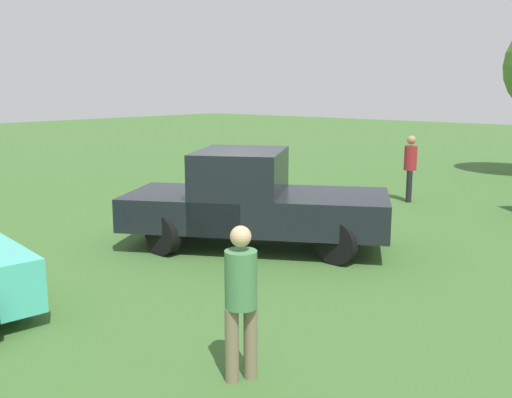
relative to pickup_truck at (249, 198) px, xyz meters
name	(u,v)px	position (x,y,z in m)	size (l,w,h in m)	color
ground_plane	(238,241)	(0.42, -0.14, -0.92)	(80.00, 80.00, 0.00)	#3D662D
pickup_truck	(249,198)	(0.00, 0.00, 0.00)	(5.05, 4.03, 1.79)	black
person_bystander	(410,165)	(-0.31, -5.90, 0.05)	(0.43, 0.43, 1.70)	black
person_visitor	(241,295)	(-3.19, 3.76, -0.02)	(0.43, 0.43, 1.59)	#7A6B51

